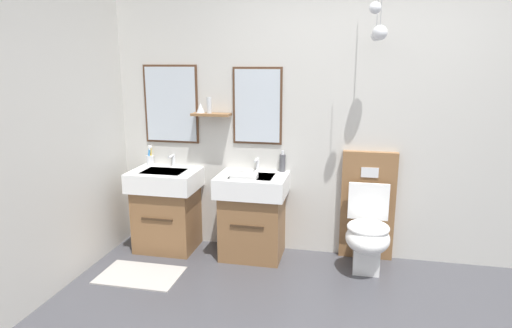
{
  "coord_description": "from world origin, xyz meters",
  "views": [
    {
      "loc": [
        -0.13,
        -2.34,
        1.76
      ],
      "look_at": [
        -0.9,
        1.24,
        0.92
      ],
      "focal_mm": 30.69,
      "sensor_mm": 36.0,
      "label": 1
    }
  ],
  "objects": [
    {
      "name": "wall_back",
      "position": [
        -0.02,
        1.66,
        1.36
      ],
      "size": [
        4.88,
        0.58,
        2.72
      ],
      "color": "beige",
      "rests_on": "ground"
    },
    {
      "name": "bath_mat",
      "position": [
        -1.81,
        0.78,
        0.01
      ],
      "size": [
        0.68,
        0.44,
        0.01
      ],
      "primitive_type": "cube",
      "color": "#9E9993",
      "rests_on": "ground"
    },
    {
      "name": "vanity_sink_left",
      "position": [
        -1.81,
        1.39,
        0.41
      ],
      "size": [
        0.62,
        0.51,
        0.78
      ],
      "color": "brown",
      "rests_on": "ground"
    },
    {
      "name": "toothbrush_cup",
      "position": [
        -2.04,
        1.56,
        0.84
      ],
      "size": [
        0.07,
        0.07,
        0.2
      ],
      "color": "silver",
      "rests_on": "vanity_sink_left"
    },
    {
      "name": "toilet",
      "position": [
        0.06,
        1.4,
        0.38
      ],
      "size": [
        0.48,
        0.63,
        1.0
      ],
      "color": "brown",
      "rests_on": "ground"
    },
    {
      "name": "tap_on_right_sink",
      "position": [
        -0.97,
        1.58,
        0.85
      ],
      "size": [
        0.03,
        0.13,
        0.11
      ],
      "color": "silver",
      "rests_on": "vanity_sink_right"
    },
    {
      "name": "tap_on_left_sink",
      "position": [
        -1.81,
        1.58,
        0.85
      ],
      "size": [
        0.03,
        0.13,
        0.11
      ],
      "color": "silver",
      "rests_on": "vanity_sink_left"
    },
    {
      "name": "folded_hand_towel",
      "position": [
        -1.01,
        1.23,
        0.8
      ],
      "size": [
        0.22,
        0.16,
        0.04
      ],
      "primitive_type": "cube",
      "color": "white",
      "rests_on": "vanity_sink_right"
    },
    {
      "name": "soap_dispenser",
      "position": [
        -0.72,
        1.57,
        0.86
      ],
      "size": [
        0.06,
        0.06,
        0.2
      ],
      "color": "#4C4C51",
      "rests_on": "vanity_sink_right"
    },
    {
      "name": "vanity_sink_right",
      "position": [
        -0.97,
        1.39,
        0.41
      ],
      "size": [
        0.62,
        0.51,
        0.78
      ],
      "color": "brown",
      "rests_on": "ground"
    }
  ]
}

